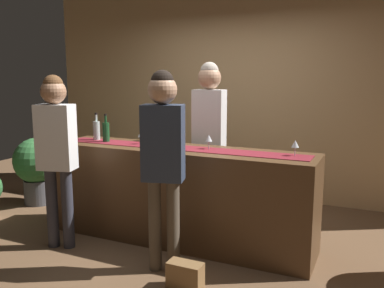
{
  "coord_description": "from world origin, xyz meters",
  "views": [
    {
      "loc": [
        1.8,
        -3.55,
        1.67
      ],
      "look_at": [
        0.15,
        0.0,
        1.01
      ],
      "focal_mm": 38.34,
      "sensor_mm": 36.0,
      "label": 1
    }
  ],
  "objects_px": {
    "customer_sipping": "(163,149)",
    "customer_browsing": "(56,143)",
    "wine_bottle_amber": "(181,137)",
    "wine_bottle_green": "(106,132)",
    "bartender": "(209,124)",
    "potted_plant_tall": "(37,166)",
    "wine_bottle_clear": "(97,130)",
    "wine_glass_mid_counter": "(295,144)",
    "wine_glass_near_customer": "(141,134)",
    "wine_glass_far_end": "(209,139)",
    "handbag": "(185,276)"
  },
  "relations": [
    {
      "from": "wine_bottle_amber",
      "to": "potted_plant_tall",
      "type": "bearing_deg",
      "value": 171.15
    },
    {
      "from": "wine_bottle_clear",
      "to": "handbag",
      "type": "height_order",
      "value": "wine_bottle_clear"
    },
    {
      "from": "customer_browsing",
      "to": "potted_plant_tall",
      "type": "distance_m",
      "value": 1.67
    },
    {
      "from": "bartender",
      "to": "customer_sipping",
      "type": "xyz_separation_m",
      "value": [
        0.09,
        -1.21,
        -0.08
      ]
    },
    {
      "from": "wine_glass_far_end",
      "to": "handbag",
      "type": "distance_m",
      "value": 1.33
    },
    {
      "from": "wine_bottle_clear",
      "to": "customer_browsing",
      "type": "bearing_deg",
      "value": -85.06
    },
    {
      "from": "customer_browsing",
      "to": "wine_bottle_amber",
      "type": "bearing_deg",
      "value": 14.63
    },
    {
      "from": "wine_bottle_clear",
      "to": "handbag",
      "type": "xyz_separation_m",
      "value": [
        1.52,
        -0.91,
        -0.97
      ]
    },
    {
      "from": "customer_browsing",
      "to": "potted_plant_tall",
      "type": "height_order",
      "value": "customer_browsing"
    },
    {
      "from": "wine_bottle_clear",
      "to": "wine_bottle_amber",
      "type": "xyz_separation_m",
      "value": [
        1.08,
        -0.08,
        0.0
      ]
    },
    {
      "from": "wine_bottle_green",
      "to": "customer_browsing",
      "type": "height_order",
      "value": "customer_browsing"
    },
    {
      "from": "potted_plant_tall",
      "to": "wine_bottle_amber",
      "type": "bearing_deg",
      "value": -8.85
    },
    {
      "from": "wine_glass_mid_counter",
      "to": "bartender",
      "type": "bearing_deg",
      "value": 153.43
    },
    {
      "from": "wine_glass_mid_counter",
      "to": "wine_glass_near_customer",
      "type": "bearing_deg",
      "value": -178.67
    },
    {
      "from": "wine_bottle_amber",
      "to": "wine_bottle_green",
      "type": "distance_m",
      "value": 0.91
    },
    {
      "from": "wine_bottle_green",
      "to": "wine_glass_near_customer",
      "type": "bearing_deg",
      "value": 3.74
    },
    {
      "from": "customer_sipping",
      "to": "potted_plant_tall",
      "type": "xyz_separation_m",
      "value": [
        -2.42,
        0.96,
        -0.56
      ]
    },
    {
      "from": "wine_glass_far_end",
      "to": "handbag",
      "type": "bearing_deg",
      "value": -78.63
    },
    {
      "from": "wine_glass_near_customer",
      "to": "wine_glass_far_end",
      "type": "bearing_deg",
      "value": 2.36
    },
    {
      "from": "wine_bottle_green",
      "to": "potted_plant_tall",
      "type": "bearing_deg",
      "value": 166.21
    },
    {
      "from": "wine_bottle_green",
      "to": "wine_glass_near_customer",
      "type": "xyz_separation_m",
      "value": [
        0.42,
        0.03,
        -0.01
      ]
    },
    {
      "from": "wine_bottle_green",
      "to": "customer_sipping",
      "type": "relative_size",
      "value": 0.18
    },
    {
      "from": "handbag",
      "to": "wine_bottle_clear",
      "type": "bearing_deg",
      "value": 149.2
    },
    {
      "from": "wine_bottle_amber",
      "to": "wine_glass_far_end",
      "type": "bearing_deg",
      "value": 16.08
    },
    {
      "from": "wine_glass_near_customer",
      "to": "customer_browsing",
      "type": "relative_size",
      "value": 0.09
    },
    {
      "from": "wine_glass_far_end",
      "to": "wine_glass_near_customer",
      "type": "bearing_deg",
      "value": -177.64
    },
    {
      "from": "wine_bottle_clear",
      "to": "potted_plant_tall",
      "type": "height_order",
      "value": "wine_bottle_clear"
    },
    {
      "from": "wine_bottle_clear",
      "to": "bartender",
      "type": "bearing_deg",
      "value": 24.92
    },
    {
      "from": "wine_bottle_clear",
      "to": "bartender",
      "type": "distance_m",
      "value": 1.24
    },
    {
      "from": "wine_bottle_green",
      "to": "potted_plant_tall",
      "type": "xyz_separation_m",
      "value": [
        -1.37,
        0.34,
        -0.57
      ]
    },
    {
      "from": "wine_bottle_clear",
      "to": "customer_browsing",
      "type": "distance_m",
      "value": 0.69
    },
    {
      "from": "customer_browsing",
      "to": "wine_glass_far_end",
      "type": "bearing_deg",
      "value": 11.87
    },
    {
      "from": "wine_bottle_clear",
      "to": "wine_bottle_amber",
      "type": "distance_m",
      "value": 1.08
    },
    {
      "from": "bartender",
      "to": "customer_browsing",
      "type": "distance_m",
      "value": 1.61
    },
    {
      "from": "wine_glass_mid_counter",
      "to": "potted_plant_tall",
      "type": "bearing_deg",
      "value": 175.37
    },
    {
      "from": "customer_sipping",
      "to": "potted_plant_tall",
      "type": "relative_size",
      "value": 1.97
    },
    {
      "from": "wine_glass_near_customer",
      "to": "customer_sipping",
      "type": "height_order",
      "value": "customer_sipping"
    },
    {
      "from": "wine_glass_near_customer",
      "to": "wine_glass_far_end",
      "type": "height_order",
      "value": "same"
    },
    {
      "from": "wine_glass_far_end",
      "to": "handbag",
      "type": "xyz_separation_m",
      "value": [
        0.18,
        -0.9,
        -0.96
      ]
    },
    {
      "from": "handbag",
      "to": "potted_plant_tall",
      "type": "bearing_deg",
      "value": 156.52
    },
    {
      "from": "wine_glass_near_customer",
      "to": "potted_plant_tall",
      "type": "distance_m",
      "value": 1.91
    },
    {
      "from": "customer_browsing",
      "to": "wine_glass_mid_counter",
      "type": "bearing_deg",
      "value": 1.95
    },
    {
      "from": "handbag",
      "to": "wine_bottle_green",
      "type": "bearing_deg",
      "value": 147.95
    },
    {
      "from": "bartender",
      "to": "customer_browsing",
      "type": "bearing_deg",
      "value": 46.05
    },
    {
      "from": "wine_glass_mid_counter",
      "to": "potted_plant_tall",
      "type": "relative_size",
      "value": 0.17
    },
    {
      "from": "wine_glass_far_end",
      "to": "bartender",
      "type": "bearing_deg",
      "value": 112.26
    },
    {
      "from": "wine_bottle_clear",
      "to": "wine_bottle_amber",
      "type": "height_order",
      "value": "same"
    },
    {
      "from": "wine_bottle_green",
      "to": "wine_glass_mid_counter",
      "type": "bearing_deg",
      "value": 1.84
    },
    {
      "from": "wine_bottle_green",
      "to": "wine_bottle_clear",
      "type": "bearing_deg",
      "value": 160.27
    },
    {
      "from": "customer_sipping",
      "to": "customer_browsing",
      "type": "distance_m",
      "value": 1.16
    }
  ]
}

